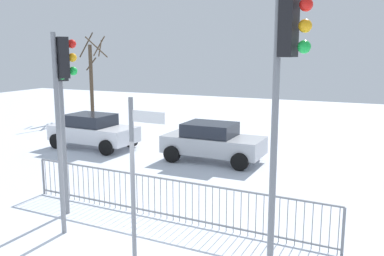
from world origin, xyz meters
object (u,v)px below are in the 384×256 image
object	(u,v)px
traffic_light_foreground_right	(285,82)
traffic_light_rear_left	(62,89)
car_silver_far	(213,141)
bare_tree_centre	(92,75)
car_white_near	(93,130)
traffic_light_mid_right	(62,89)
direction_sign_post	(135,173)

from	to	relation	value
traffic_light_foreground_right	traffic_light_rear_left	world-z (taller)	traffic_light_foreground_right
car_silver_far	bare_tree_centre	xyz separation A→B (m)	(-11.27, 7.45, 1.86)
car_white_near	traffic_light_rear_left	bearing A→B (deg)	-53.37
traffic_light_mid_right	direction_sign_post	bearing A→B (deg)	105.56
car_white_near	traffic_light_mid_right	bearing A→B (deg)	-54.50
traffic_light_rear_left	traffic_light_mid_right	size ratio (longest dim) A/B	1.03
traffic_light_rear_left	traffic_light_mid_right	xyz separation A→B (m)	(-0.70, 0.77, -0.09)
traffic_light_foreground_right	direction_sign_post	distance (m)	3.45
car_white_near	car_silver_far	bearing A→B (deg)	3.64
traffic_light_mid_right	bare_tree_centre	xyz separation A→B (m)	(-9.91, 14.12, -0.65)
direction_sign_post	car_silver_far	distance (m)	8.33
car_white_near	bare_tree_centre	bearing A→B (deg)	130.17
traffic_light_foreground_right	car_silver_far	distance (m)	9.94
traffic_light_rear_left	direction_sign_post	size ratio (longest dim) A/B	1.37
traffic_light_mid_right	direction_sign_post	world-z (taller)	traffic_light_mid_right
traffic_light_rear_left	car_silver_far	world-z (taller)	traffic_light_rear_left
bare_tree_centre	traffic_light_mid_right	bearing A→B (deg)	-54.93
car_white_near	direction_sign_post	bearing A→B (deg)	-45.30
traffic_light_foreground_right	bare_tree_centre	bearing A→B (deg)	-126.83
direction_sign_post	car_white_near	xyz separation A→B (m)	(-7.17, 8.04, -1.10)
traffic_light_rear_left	car_silver_far	size ratio (longest dim) A/B	1.21
direction_sign_post	car_white_near	distance (m)	10.83
traffic_light_rear_left	bare_tree_centre	world-z (taller)	bare_tree_centre
direction_sign_post	car_white_near	world-z (taller)	direction_sign_post
traffic_light_foreground_right	car_silver_far	size ratio (longest dim) A/B	1.34
traffic_light_foreground_right	car_white_near	size ratio (longest dim) A/B	1.32
car_white_near	car_silver_far	size ratio (longest dim) A/B	1.02
traffic_light_foreground_right	direction_sign_post	size ratio (longest dim) A/B	1.53
traffic_light_foreground_right	traffic_light_mid_right	size ratio (longest dim) A/B	1.14
traffic_light_rear_left	direction_sign_post	xyz separation A→B (m)	(2.26, -0.66, -1.50)
traffic_light_mid_right	bare_tree_centre	distance (m)	17.27
traffic_light_foreground_right	car_silver_far	world-z (taller)	traffic_light_foreground_right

